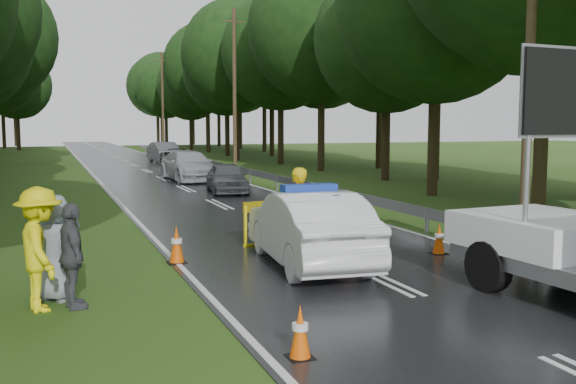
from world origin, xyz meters
name	(u,v)px	position (x,y,z in m)	size (l,w,h in m)	color
ground	(377,278)	(0.00, 0.00, 0.00)	(160.00, 160.00, 0.00)	#234C15
road	(147,171)	(0.00, 30.00, 0.01)	(7.00, 140.00, 0.02)	black
guardrail	(205,161)	(3.70, 29.67, 0.55)	(0.12, 60.06, 0.70)	gray
utility_pole_near	(531,36)	(5.20, 2.00, 5.06)	(1.40, 0.24, 10.00)	#3E301D
utility_pole_mid	(234,90)	(5.20, 28.00, 5.06)	(1.40, 0.24, 10.00)	#3E301D
utility_pole_far	(163,103)	(5.20, 54.00, 5.06)	(1.40, 0.24, 10.00)	#3E301D
police_sedan	(309,229)	(-0.80, 1.49, 0.78)	(2.09, 4.85, 1.71)	white
barrier	(292,210)	(-0.22, 4.00, 0.83)	(2.64, 0.48, 1.10)	yellow
officer	(297,211)	(-0.57, 2.74, 0.99)	(0.72, 0.47, 1.97)	#E7B70C
civilian	(338,234)	(-0.50, 0.70, 0.78)	(0.76, 0.59, 1.56)	#1A41AF
bystander_left	(40,249)	(-6.01, 0.00, 0.99)	(1.28, 0.73, 1.98)	yellow
bystander_mid	(72,256)	(-5.54, -0.09, 0.85)	(1.00, 0.42, 1.71)	#46484E
bystander_right	(55,248)	(-5.79, 0.54, 0.89)	(0.87, 0.57, 1.79)	gray
queue_car_first	(227,178)	(1.33, 15.76, 0.66)	(1.55, 3.86, 1.31)	#3E4145
queue_car_second	(189,166)	(1.06, 22.31, 0.78)	(2.17, 5.34, 1.55)	#9E9FA5
queue_car_third	(177,158)	(2.39, 32.29, 0.65)	(2.15, 4.66, 1.30)	black
queue_car_fourth	(165,153)	(2.60, 38.29, 0.78)	(1.66, 4.76, 1.57)	#42434A
cone_near_left	(300,333)	(-2.96, -3.43, 0.34)	(0.33, 0.33, 0.70)	black
cone_center	(345,243)	(0.29, 2.00, 0.32)	(0.31, 0.31, 0.66)	black
cone_far	(344,237)	(0.49, 2.50, 0.35)	(0.34, 0.34, 0.72)	black
cone_left_mid	(177,245)	(-3.35, 2.66, 0.39)	(0.38, 0.38, 0.81)	black
cone_right	(439,239)	(2.40, 1.50, 0.35)	(0.34, 0.34, 0.72)	black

